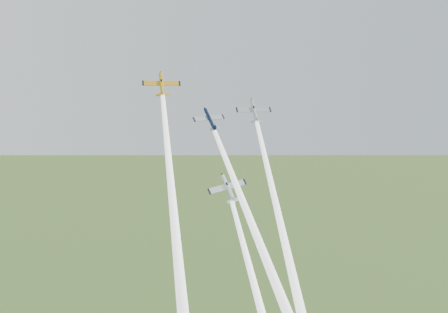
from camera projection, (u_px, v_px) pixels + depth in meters
The scene contains 7 objects.
plane_yellow at pixel (162, 85), 122.41m from camera, with size 8.41×8.34×1.32m, color #D19612, non-canonical shape.
smoke_trail_yellow at pixel (175, 225), 102.81m from camera, with size 2.32×2.32×62.88m, color white, non-canonical shape.
plane_navy at pixel (210, 119), 118.04m from camera, with size 7.23×7.18×1.13m, color #0B1734, non-canonical shape.
smoke_trail_navy at pixel (268, 263), 101.36m from camera, with size 2.32×2.32×60.89m, color white, non-canonical shape.
plane_silver_right at pixel (254, 111), 132.23m from camera, with size 8.56×8.50×1.34m, color #A3AAB0, non-canonical shape.
smoke_trail_silver_right at pixel (288, 256), 111.13m from camera, with size 2.32×2.32×68.66m, color white, non-canonical shape.
plane_silver_low at pixel (228, 188), 115.16m from camera, with size 8.32×8.26×1.30m, color silver, non-canonical shape.
Camera 1 is at (-63.48, -104.37, 104.59)m, focal length 45.00 mm.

